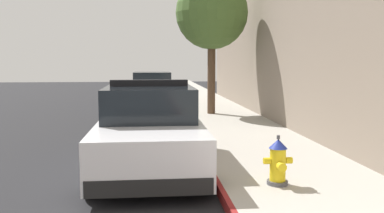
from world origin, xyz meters
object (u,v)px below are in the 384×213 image
at_px(police_cruiser, 150,128).
at_px(parked_car_silver_ahead, 152,90).
at_px(fire_hydrant, 278,162).
at_px(street_tree, 212,14).

distance_m(police_cruiser, parked_car_silver_ahead, 10.93).
relative_size(police_cruiser, fire_hydrant, 6.37).
xyz_separation_m(police_cruiser, fire_hydrant, (1.94, -1.96, -0.23)).
xyz_separation_m(parked_car_silver_ahead, fire_hydrant, (1.85, -12.88, -0.22)).
relative_size(police_cruiser, parked_car_silver_ahead, 1.00).
bearing_deg(fire_hydrant, street_tree, 88.34).
xyz_separation_m(fire_hydrant, street_tree, (0.25, 8.66, 3.19)).
bearing_deg(fire_hydrant, parked_car_silver_ahead, 98.19).
relative_size(parked_car_silver_ahead, fire_hydrant, 6.37).
height_order(parked_car_silver_ahead, street_tree, street_tree).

